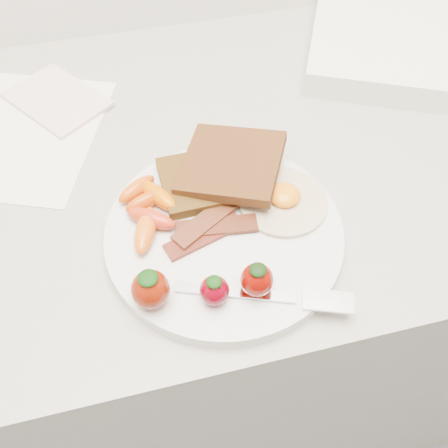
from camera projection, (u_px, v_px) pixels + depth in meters
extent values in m
cube|color=gray|center=(217.00, 305.00, 1.03)|extent=(2.00, 0.60, 0.90)
cylinder|color=silver|center=(224.00, 234.00, 0.57)|extent=(0.27, 0.27, 0.02)
cube|color=#321F0A|center=(199.00, 181.00, 0.60)|extent=(0.09, 0.09, 0.01)
cube|color=#3A1E0A|center=(231.00, 163.00, 0.59)|extent=(0.15, 0.15, 0.03)
cylinder|color=white|center=(283.00, 201.00, 0.58)|extent=(0.12, 0.12, 0.01)
ellipsoid|color=orange|center=(285.00, 195.00, 0.58)|extent=(0.04, 0.04, 0.02)
cube|color=black|center=(204.00, 236.00, 0.55)|extent=(0.10, 0.05, 0.00)
cube|color=black|center=(216.00, 226.00, 0.56)|extent=(0.09, 0.03, 0.00)
cube|color=black|center=(207.00, 220.00, 0.56)|extent=(0.09, 0.07, 0.00)
ellipsoid|color=#BE4108|center=(146.00, 201.00, 0.57)|extent=(0.05, 0.03, 0.02)
ellipsoid|color=red|center=(151.00, 219.00, 0.56)|extent=(0.06, 0.05, 0.02)
ellipsoid|color=#E25E11|center=(145.00, 230.00, 0.55)|extent=(0.04, 0.07, 0.02)
ellipsoid|color=#D66100|center=(158.00, 196.00, 0.58)|extent=(0.05, 0.06, 0.02)
ellipsoid|color=#CF4C0B|center=(137.00, 189.00, 0.58)|extent=(0.05, 0.04, 0.02)
ellipsoid|color=#6E1303|center=(151.00, 289.00, 0.49)|extent=(0.04, 0.04, 0.04)
ellipsoid|color=black|center=(148.00, 278.00, 0.47)|extent=(0.02, 0.02, 0.01)
ellipsoid|color=#64000D|center=(214.00, 291.00, 0.50)|extent=(0.03, 0.03, 0.03)
ellipsoid|color=black|center=(214.00, 282.00, 0.48)|extent=(0.02, 0.02, 0.01)
ellipsoid|color=#6A0601|center=(257.00, 280.00, 0.50)|extent=(0.03, 0.03, 0.04)
ellipsoid|color=black|center=(258.00, 270.00, 0.49)|extent=(0.02, 0.02, 0.01)
cube|color=silver|center=(235.00, 292.00, 0.51)|extent=(0.12, 0.05, 0.00)
cube|color=white|center=(328.00, 301.00, 0.50)|extent=(0.06, 0.04, 0.00)
cube|color=white|center=(29.00, 134.00, 0.68)|extent=(0.26, 0.29, 0.00)
cube|color=beige|center=(57.00, 100.00, 0.72)|extent=(0.16, 0.17, 0.01)
cube|color=white|center=(410.00, 49.00, 0.76)|extent=(0.37, 0.34, 0.04)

